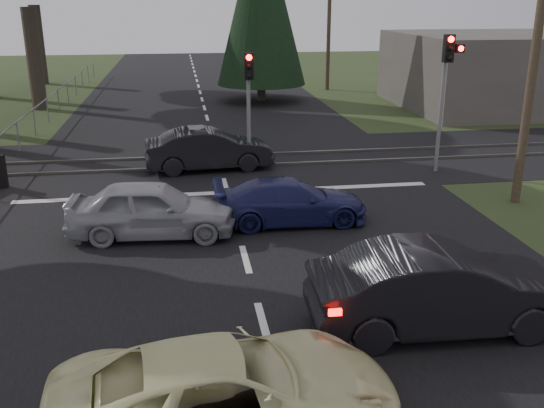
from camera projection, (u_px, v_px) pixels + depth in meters
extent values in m
plane|color=#2A3B1B|center=(263.00, 324.00, 11.41)|extent=(120.00, 120.00, 0.00)
cube|color=black|center=(223.00, 177.00, 20.77)|extent=(14.00, 100.00, 0.01)
cube|color=black|center=(219.00, 162.00, 22.64)|extent=(120.00, 8.00, 0.01)
cube|color=silver|center=(227.00, 192.00, 19.08)|extent=(13.00, 0.35, 0.00)
cube|color=#59544C|center=(221.00, 167.00, 21.88)|extent=(120.00, 0.12, 0.10)
cube|color=#59544C|center=(218.00, 156.00, 23.38)|extent=(120.00, 0.12, 0.10)
cube|color=black|center=(0.00, 172.00, 19.38)|extent=(0.35, 0.25, 1.10)
cylinder|color=slate|center=(440.00, 118.00, 20.86)|extent=(0.14, 0.14, 3.80)
cube|color=black|center=(449.00, 48.00, 19.93)|extent=(0.32, 0.24, 0.90)
sphere|color=#FF0C07|center=(451.00, 39.00, 19.71)|extent=(0.20, 0.20, 0.20)
sphere|color=black|center=(450.00, 49.00, 19.81)|extent=(0.18, 0.18, 0.18)
sphere|color=black|center=(449.00, 58.00, 19.91)|extent=(0.18, 0.18, 0.18)
cube|color=black|center=(459.00, 48.00, 19.99)|extent=(0.28, 0.22, 0.28)
sphere|color=#FF0C07|center=(461.00, 49.00, 19.87)|extent=(0.18, 0.18, 0.18)
cylinder|color=slate|center=(249.00, 126.00, 21.15)|extent=(0.14, 0.14, 3.20)
cube|color=black|center=(249.00, 66.00, 20.32)|extent=(0.32, 0.24, 0.90)
sphere|color=#FF0C07|center=(249.00, 58.00, 20.10)|extent=(0.20, 0.20, 0.20)
sphere|color=black|center=(249.00, 67.00, 20.20)|extent=(0.18, 0.18, 0.18)
sphere|color=black|center=(249.00, 76.00, 20.29)|extent=(0.18, 0.18, 0.18)
cylinder|color=#4C3D2D|center=(536.00, 48.00, 16.79)|extent=(0.26, 0.26, 9.00)
cylinder|color=#4C3D2D|center=(329.00, 20.00, 39.25)|extent=(0.26, 0.26, 9.00)
cylinder|color=#4C3D2D|center=(271.00, 12.00, 62.65)|extent=(0.26, 0.26, 9.00)
cylinder|color=#473D33|center=(34.00, 59.00, 32.65)|extent=(0.80, 0.80, 5.40)
cylinder|color=#473D33|center=(39.00, 45.00, 42.66)|extent=(0.80, 0.80, 5.40)
cylinder|color=#473D33|center=(261.00, 84.00, 35.92)|extent=(0.50, 0.50, 2.00)
cube|color=#59514C|center=(527.00, 70.00, 33.93)|extent=(14.00, 10.00, 4.00)
imported|color=beige|center=(227.00, 392.00, 8.33)|extent=(5.01, 2.67, 1.34)
imported|color=black|center=(441.00, 289.00, 11.01)|extent=(4.86, 1.83, 1.59)
imported|color=gray|center=(152.00, 209.00, 15.41)|extent=(4.38, 2.06, 1.45)
imported|color=#1B1E51|center=(290.00, 202.00, 16.37)|extent=(4.18, 1.73, 1.21)
imported|color=black|center=(209.00, 149.00, 21.46)|extent=(4.57, 1.92, 1.47)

